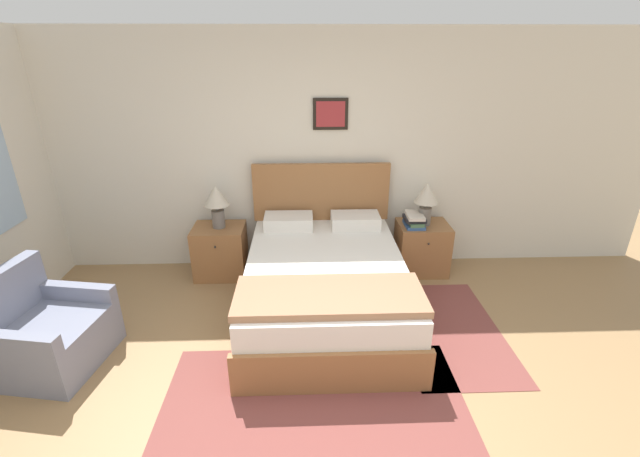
# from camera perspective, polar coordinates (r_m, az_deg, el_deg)

# --- Properties ---
(wall_back) EXTENTS (7.92, 0.09, 2.60)m
(wall_back) POSITION_cam_1_polar(r_m,az_deg,el_deg) (4.77, -1.94, 9.79)
(wall_back) COLOR silver
(wall_back) RESTS_ON ground_plane
(area_rug_main) EXTENTS (2.22, 1.53, 0.01)m
(area_rug_main) POSITION_cam_1_polar(r_m,az_deg,el_deg) (3.27, -0.71, -24.17)
(area_rug_main) COLOR brown
(area_rug_main) RESTS_ON ground_plane
(area_rug_bedside) EXTENTS (0.91, 1.57, 0.01)m
(area_rug_bedside) POSITION_cam_1_polar(r_m,az_deg,el_deg) (4.22, 16.81, -12.70)
(area_rug_bedside) COLOR brown
(area_rug_bedside) RESTS_ON ground_plane
(bed) EXTENTS (1.51, 2.10, 1.23)m
(bed) POSITION_cam_1_polar(r_m,az_deg,el_deg) (4.10, 0.70, -7.34)
(bed) COLOR #936038
(bed) RESTS_ON ground_plane
(armchair) EXTENTS (0.87, 0.90, 0.81)m
(armchair) POSITION_cam_1_polar(r_m,az_deg,el_deg) (4.17, -32.77, -11.76)
(armchair) COLOR gray
(armchair) RESTS_ON ground_plane
(nightstand_near_window) EXTENTS (0.56, 0.47, 0.58)m
(nightstand_near_window) POSITION_cam_1_polar(r_m,az_deg,el_deg) (4.92, -13.14, -2.95)
(nightstand_near_window) COLOR #936038
(nightstand_near_window) RESTS_ON ground_plane
(nightstand_by_door) EXTENTS (0.56, 0.47, 0.58)m
(nightstand_by_door) POSITION_cam_1_polar(r_m,az_deg,el_deg) (5.00, 13.39, -2.52)
(nightstand_by_door) COLOR #936038
(nightstand_by_door) RESTS_ON ground_plane
(table_lamp_near_window) EXTENTS (0.27, 0.27, 0.48)m
(table_lamp_near_window) POSITION_cam_1_polar(r_m,az_deg,el_deg) (4.69, -13.63, 3.73)
(table_lamp_near_window) COLOR slate
(table_lamp_near_window) RESTS_ON nightstand_near_window
(table_lamp_by_door) EXTENTS (0.27, 0.27, 0.48)m
(table_lamp_by_door) POSITION_cam_1_polar(r_m,az_deg,el_deg) (4.78, 14.02, 4.05)
(table_lamp_by_door) COLOR slate
(table_lamp_by_door) RESTS_ON nightstand_by_door
(book_thick_bottom) EXTENTS (0.20, 0.27, 0.03)m
(book_thick_bottom) POSITION_cam_1_polar(r_m,az_deg,el_deg) (4.80, 12.41, 0.51)
(book_thick_bottom) COLOR #335693
(book_thick_bottom) RESTS_ON nightstand_by_door
(book_hardcover_middle) EXTENTS (0.17, 0.28, 0.03)m
(book_hardcover_middle) POSITION_cam_1_polar(r_m,az_deg,el_deg) (4.79, 12.45, 0.89)
(book_hardcover_middle) COLOR #4C7551
(book_hardcover_middle) RESTS_ON book_thick_bottom
(book_novel_upper) EXTENTS (0.22, 0.23, 0.04)m
(book_novel_upper) POSITION_cam_1_polar(r_m,az_deg,el_deg) (4.78, 12.49, 1.30)
(book_novel_upper) COLOR #232328
(book_novel_upper) RESTS_ON book_hardcover_middle
(book_slim_near_top) EXTENTS (0.19, 0.29, 0.04)m
(book_slim_near_top) POSITION_cam_1_polar(r_m,az_deg,el_deg) (4.76, 12.52, 1.72)
(book_slim_near_top) COLOR silver
(book_slim_near_top) RESTS_ON book_novel_upper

